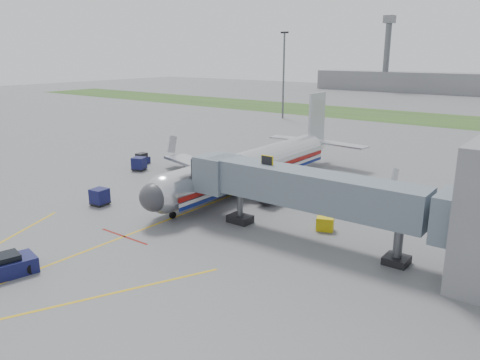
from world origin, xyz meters
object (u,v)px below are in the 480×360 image
Objects in this scene: baggage_tug at (142,159)px; ramp_worker at (163,184)px; pushback_tug at (7,266)px; belt_loader at (218,186)px; airliner at (252,166)px.

baggage_tug is 14.65m from ramp_worker.
pushback_tug is 2.60× the size of ramp_worker.
pushback_tug is 25.75m from belt_loader.
airliner is 8.50× the size of pushback_tug.
ramp_worker is (-7.47, -7.36, -1.84)m from airliner.
airliner reaches higher than baggage_tug.
pushback_tug is 22.68m from ramp_worker.
airliner is at bearing -18.90° from ramp_worker.
ramp_worker is at bearing -141.29° from belt_loader.
airliner is at bearing 53.49° from belt_loader.
baggage_tug is 0.48× the size of belt_loader.
belt_loader is 6.37m from ramp_worker.
airliner is 4.68m from belt_loader.
pushback_tug is 35.04m from baggage_tug.
baggage_tug is at bearing 178.90° from airliner.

